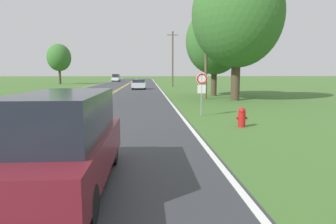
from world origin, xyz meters
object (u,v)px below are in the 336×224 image
Objects in this scene: tree_behind_sign at (237,15)px; tree_mid_treeline at (215,41)px; tree_right_cluster at (59,58)px; traffic_sign at (202,84)px; car_silver_sedan_approaching at (139,84)px; fire_hydrant at (242,117)px; car_maroon_van_nearest at (64,140)px; car_white_suv_mid_near at (116,78)px.

tree_mid_treeline is at bearing 97.56° from tree_behind_sign.
traffic_sign is at bearing -66.30° from tree_right_cluster.
car_silver_sedan_approaching is at bearing 121.90° from tree_mid_treeline.
tree_mid_treeline is 15.48m from car_silver_sedan_approaching.
tree_right_cluster is at bearing 113.37° from fire_hydrant.
tree_mid_treeline is 2.19× the size of car_silver_sedan_approaching.
car_maroon_van_nearest is at bearing -131.32° from fire_hydrant.
tree_mid_treeline reaches higher than car_white_suv_mid_near.
tree_behind_sign is (3.32, 12.21, 6.48)m from fire_hydrant.
tree_mid_treeline is 1.77× the size of car_maroon_van_nearest.
tree_mid_treeline is at bearing -161.59° from car_white_suv_mid_near.
tree_behind_sign reaches higher than car_silver_sedan_approaching.
car_maroon_van_nearest is at bearing -74.18° from tree_right_cluster.
traffic_sign is (-1.12, 3.34, 1.28)m from fire_hydrant.
tree_right_cluster is at bearing 126.57° from tree_mid_treeline.
traffic_sign is 0.26× the size of tree_mid_treeline.
traffic_sign reaches higher than fire_hydrant.
tree_mid_treeline is at bearing 74.83° from traffic_sign.
tree_behind_sign is 45.22m from tree_right_cluster.
traffic_sign reaches higher than car_maroon_van_nearest.
tree_right_cluster is (-21.58, 49.93, 4.86)m from fire_hydrant.
tree_right_cluster is 1.64× the size of car_maroon_van_nearest.
tree_mid_treeline reaches higher than fire_hydrant.
fire_hydrant is at bearing 10.06° from car_silver_sedan_approaching.
tree_right_cluster reaches higher than car_white_suv_mid_near.
fire_hydrant is 8.52m from car_maroon_van_nearest.
tree_behind_sign is at bearing -56.57° from tree_right_cluster.
traffic_sign is at bearing -105.17° from tree_mid_treeline.
tree_behind_sign reaches higher than car_white_suv_mid_near.
tree_mid_treeline reaches higher than car_silver_sedan_approaching.
car_silver_sedan_approaching is (-4.03, 26.47, -0.99)m from traffic_sign.
car_maroon_van_nearest reaches higher than fire_hydrant.
tree_behind_sign is at bearing -82.44° from tree_mid_treeline.
tree_behind_sign is 21.47m from car_maroon_van_nearest.
traffic_sign is 11.20m from tree_behind_sign.
car_maroon_van_nearest is (-8.94, -18.60, -5.93)m from tree_behind_sign.
car_silver_sedan_approaching is 0.81× the size of car_white_suv_mid_near.
car_silver_sedan_approaching is at bearing -167.53° from car_white_suv_mid_near.
tree_behind_sign is 5.34m from tree_mid_treeline.
traffic_sign is at bearing -168.27° from car_white_suv_mid_near.
car_white_suv_mid_near is at bearing 99.72° from traffic_sign.
car_silver_sedan_approaching is (0.46, 36.20, -0.26)m from car_maroon_van_nearest.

